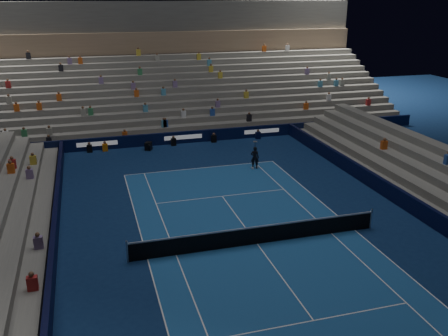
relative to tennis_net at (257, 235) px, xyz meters
The scene contains 9 objects.
ground 0.50m from the tennis_net, ahead, with size 90.00×90.00×0.00m, color #0C224C.
court_surface 0.50m from the tennis_net, ahead, with size 10.97×23.77×0.01m, color #1A4E91.
sponsor_barrier_far 18.50m from the tennis_net, 90.00° to the left, with size 44.00×0.25×1.00m, color black.
sponsor_barrier_east 9.70m from the tennis_net, ahead, with size 0.25×37.00×1.00m, color black.
sponsor_barrier_west 9.70m from the tennis_net, behind, with size 0.25×37.00×1.00m, color black.
grandstand_main 28.05m from the tennis_net, 90.00° to the left, with size 44.00×15.20×11.20m.
tennis_net is the anchor object (origin of this frame).
tennis_player 11.39m from the tennis_net, 71.20° to the left, with size 0.59×0.39×1.63m, color black.
broadcast_camera 17.61m from the tennis_net, 99.99° to the left, with size 0.68×1.03×0.64m.
Camera 1 is at (-7.65, -20.56, 11.75)m, focal length 39.33 mm.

